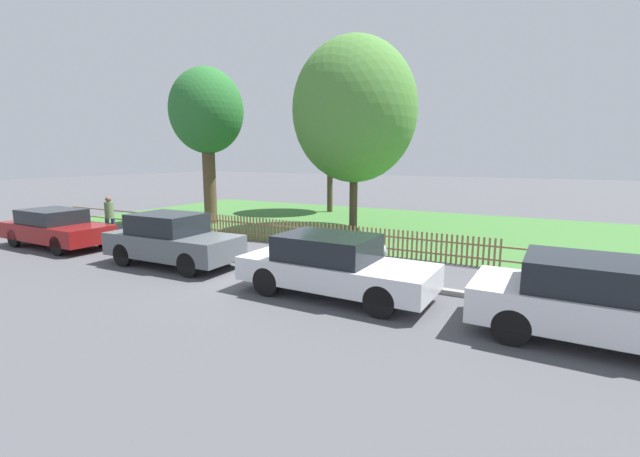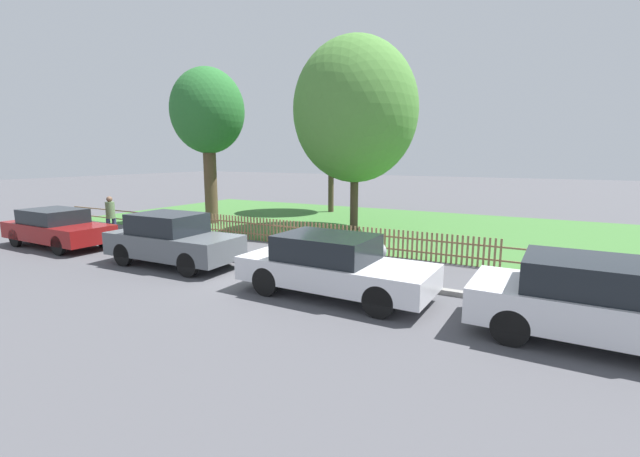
% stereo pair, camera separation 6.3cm
% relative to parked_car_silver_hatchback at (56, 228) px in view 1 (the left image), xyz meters
% --- Properties ---
extents(ground_plane, '(120.00, 120.00, 0.00)m').
position_rel_parked_car_silver_hatchback_xyz_m(ground_plane, '(8.25, 1.25, -0.70)').
color(ground_plane, '#4C4C51').
extents(kerb_stone, '(28.87, 0.20, 0.12)m').
position_rel_parked_car_silver_hatchback_xyz_m(kerb_stone, '(8.25, 1.35, -0.64)').
color(kerb_stone, gray).
rests_on(kerb_stone, ground).
extents(grass_strip, '(28.87, 11.87, 0.01)m').
position_rel_parked_car_silver_hatchback_xyz_m(grass_strip, '(8.25, 10.30, -0.69)').
color(grass_strip, '#3D7033').
rests_on(grass_strip, ground).
extents(park_fence, '(28.87, 0.05, 0.90)m').
position_rel_parked_car_silver_hatchback_xyz_m(park_fence, '(8.25, 4.38, -0.25)').
color(park_fence, olive).
rests_on(park_fence, ground).
extents(parked_car_silver_hatchback, '(4.39, 1.73, 1.35)m').
position_rel_parked_car_silver_hatchback_xyz_m(parked_car_silver_hatchback, '(0.00, 0.00, 0.00)').
color(parked_car_silver_hatchback, maroon).
rests_on(parked_car_silver_hatchback, ground).
extents(parked_car_black_saloon, '(4.17, 1.81, 1.55)m').
position_rel_parked_car_silver_hatchback_xyz_m(parked_car_black_saloon, '(5.67, 0.16, 0.08)').
color(parked_car_black_saloon, '#51565B').
rests_on(parked_car_black_saloon, ground).
extents(parked_car_navy_estate, '(4.55, 1.83, 1.42)m').
position_rel_parked_car_silver_hatchback_xyz_m(parked_car_navy_estate, '(11.13, -0.01, 0.03)').
color(parked_car_navy_estate, silver).
rests_on(parked_car_navy_estate, ground).
extents(parked_car_red_compact, '(4.18, 1.92, 1.48)m').
position_rel_parked_car_silver_hatchback_xyz_m(parked_car_red_compact, '(16.27, -0.08, 0.05)').
color(parked_car_red_compact, silver).
rests_on(parked_car_red_compact, ground).
extents(covered_motorcycle, '(1.89, 0.86, 1.08)m').
position_rel_parked_car_silver_hatchback_xyz_m(covered_motorcycle, '(10.80, 2.23, -0.04)').
color(covered_motorcycle, black).
rests_on(covered_motorcycle, ground).
extents(tree_nearest_kerb, '(3.44, 3.44, 7.29)m').
position_rel_parked_car_silver_hatchback_xyz_m(tree_nearest_kerb, '(0.88, 6.91, 4.52)').
color(tree_nearest_kerb, brown).
rests_on(tree_nearest_kerb, ground).
extents(tree_behind_motorcycle, '(4.04, 4.04, 8.04)m').
position_rel_parked_car_silver_hatchback_xyz_m(tree_behind_motorcycle, '(4.02, 13.40, 5.00)').
color(tree_behind_motorcycle, '#473828').
rests_on(tree_behind_motorcycle, ground).
extents(tree_mid_park, '(5.30, 5.30, 8.18)m').
position_rel_parked_car_silver_hatchback_xyz_m(tree_mid_park, '(7.73, 8.54, 4.43)').
color(tree_mid_park, '#473828').
rests_on(tree_mid_park, ground).
extents(pedestrian_near_fence, '(0.38, 0.39, 1.68)m').
position_rel_parked_car_silver_hatchback_xyz_m(pedestrian_near_fence, '(0.32, 1.91, 0.25)').
color(pedestrian_near_fence, '#2D3351').
rests_on(pedestrian_near_fence, ground).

